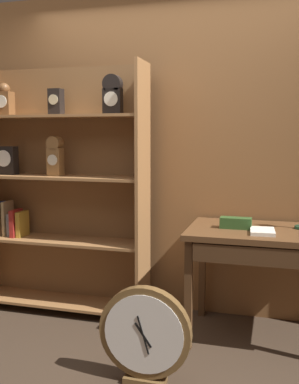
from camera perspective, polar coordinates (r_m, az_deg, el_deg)
The scene contains 6 objects.
back_wood_panel at distance 3.65m, azimuth 3.90°, elevation 4.83°, with size 4.80×0.05×2.60m, color brown.
bookshelf at distance 3.73m, azimuth -11.81°, elevation 0.13°, with size 1.44×0.35×2.00m.
workbench at distance 3.23m, azimuth 14.90°, elevation -6.53°, with size 1.11×0.69×0.80m.
toolbox_small at distance 3.22m, azimuth 10.98°, elevation -3.91°, with size 0.22×0.09×0.08m, color #2D5123.
open_repair_manual at distance 3.11m, azimuth 14.26°, elevation -4.90°, with size 0.16×0.22×0.03m, color silver.
round_clock_large at distance 2.72m, azimuth -0.59°, elevation -17.83°, with size 0.55×0.11×0.59m.
Camera 1 is at (0.76, -2.24, 1.46)m, focal length 41.67 mm.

